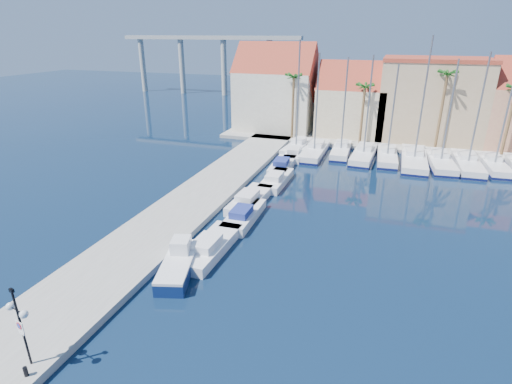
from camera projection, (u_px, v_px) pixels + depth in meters
ground at (210, 333)px, 21.75m from camera, size 260.00×260.00×0.00m
quay_west at (183, 210)px, 36.21m from camera, size 6.00×77.00×0.50m
shore_north at (403, 138)px, 60.81m from camera, size 54.00×16.00×0.50m
lamp_post at (18, 316)px, 18.07m from camera, size 1.44×0.61×4.30m
bollard at (26, 372)px, 18.35m from camera, size 0.20×0.20×0.50m
fishing_boat at (179, 263)px, 27.14m from camera, size 3.41×5.98×1.99m
motorboat_west_0 at (210, 246)px, 29.56m from camera, size 2.44×7.12×1.40m
motorboat_west_1 at (244, 215)px, 34.58m from camera, size 2.19×6.57×1.40m
motorboat_west_2 at (250, 199)px, 37.90m from camera, size 2.58×7.25×1.40m
motorboat_west_3 at (276, 180)px, 42.90m from camera, size 2.21×6.78×1.40m
motorboat_west_4 at (282, 165)px, 47.70m from camera, size 2.56×7.02×1.40m
motorboat_west_5 at (295, 153)px, 52.25m from camera, size 2.60×6.77×1.40m
sailboat_0 at (297, 146)px, 54.99m from camera, size 2.91×8.46×14.41m
sailboat_1 at (315, 150)px, 53.21m from camera, size 2.60×9.82×12.96m
sailboat_2 at (341, 150)px, 53.42m from camera, size 2.52×8.44×12.47m
sailboat_3 at (364, 154)px, 51.75m from camera, size 3.02×9.70×12.81m
sailboat_4 at (387, 156)px, 51.02m from camera, size 2.83×9.11×11.80m
sailboat_5 at (414, 158)px, 49.82m from camera, size 2.98×11.20×14.98m
sailboat_6 at (440, 161)px, 49.02m from camera, size 3.41×10.10×12.54m
sailboat_7 at (467, 163)px, 48.24m from camera, size 2.92×10.07×13.33m
sailboat_8 at (493, 164)px, 47.65m from camera, size 2.81×8.79×12.62m
building_0 at (276, 91)px, 63.60m from camera, size 12.30×9.00×13.50m
building_1 at (352, 103)px, 60.45m from camera, size 10.30×8.00×11.00m
building_2 at (431, 99)px, 57.67m from camera, size 14.20×10.20×11.50m
palm_0 at (294, 79)px, 57.05m from camera, size 2.60×2.60×10.15m
palm_1 at (365, 88)px, 54.41m from camera, size 2.60×2.60×9.15m
palm_2 at (447, 77)px, 50.70m from camera, size 2.60×2.60×11.15m
viaduct at (205, 53)px, 101.67m from camera, size 48.00×2.20×14.45m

